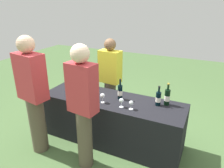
{
  "coord_description": "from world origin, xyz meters",
  "views": [
    {
      "loc": [
        1.27,
        -2.63,
        2.16
      ],
      "look_at": [
        0.0,
        0.0,
        1.0
      ],
      "focal_mm": 33.85,
      "sensor_mm": 36.0,
      "label": 1
    }
  ],
  "objects_px": {
    "wine_bottle_1": "(84,84)",
    "wine_bottle_2": "(120,92)",
    "wine_bottle_4": "(167,97)",
    "server_pouring": "(110,78)",
    "wine_bottle_3": "(158,98)",
    "guest_1": "(83,104)",
    "wine_glass_3": "(131,103)",
    "wine_glass_2": "(121,101)",
    "wine_bottle_0": "(78,83)",
    "wine_glass_0": "(72,90)",
    "guest_0": "(33,93)",
    "wine_glass_1": "(102,96)"
  },
  "relations": [
    {
      "from": "guest_0",
      "to": "wine_glass_1",
      "type": "bearing_deg",
      "value": 42.06
    },
    {
      "from": "wine_bottle_3",
      "to": "wine_glass_2",
      "type": "bearing_deg",
      "value": -147.64
    },
    {
      "from": "wine_bottle_4",
      "to": "server_pouring",
      "type": "height_order",
      "value": "server_pouring"
    },
    {
      "from": "wine_bottle_4",
      "to": "guest_0",
      "type": "height_order",
      "value": "guest_0"
    },
    {
      "from": "wine_bottle_3",
      "to": "wine_glass_0",
      "type": "relative_size",
      "value": 2.06
    },
    {
      "from": "wine_glass_1",
      "to": "server_pouring",
      "type": "height_order",
      "value": "server_pouring"
    },
    {
      "from": "wine_bottle_1",
      "to": "wine_glass_3",
      "type": "bearing_deg",
      "value": -17.11
    },
    {
      "from": "guest_0",
      "to": "wine_bottle_0",
      "type": "bearing_deg",
      "value": 83.55
    },
    {
      "from": "wine_bottle_0",
      "to": "wine_glass_1",
      "type": "relative_size",
      "value": 2.16
    },
    {
      "from": "wine_bottle_3",
      "to": "guest_1",
      "type": "xyz_separation_m",
      "value": [
        -0.77,
        -0.78,
        0.09
      ]
    },
    {
      "from": "wine_glass_3",
      "to": "guest_1",
      "type": "distance_m",
      "value": 0.68
    },
    {
      "from": "wine_bottle_0",
      "to": "wine_bottle_4",
      "type": "distance_m",
      "value": 1.47
    },
    {
      "from": "wine_bottle_1",
      "to": "wine_bottle_3",
      "type": "bearing_deg",
      "value": -0.44
    },
    {
      "from": "wine_glass_3",
      "to": "guest_1",
      "type": "xyz_separation_m",
      "value": [
        -0.46,
        -0.49,
        0.11
      ]
    },
    {
      "from": "wine_glass_3",
      "to": "guest_0",
      "type": "xyz_separation_m",
      "value": [
        -1.28,
        -0.51,
        0.11
      ]
    },
    {
      "from": "wine_bottle_2",
      "to": "wine_glass_3",
      "type": "distance_m",
      "value": 0.36
    },
    {
      "from": "wine_bottle_3",
      "to": "guest_0",
      "type": "xyz_separation_m",
      "value": [
        -1.58,
        -0.8,
        0.1
      ]
    },
    {
      "from": "wine_bottle_0",
      "to": "wine_glass_3",
      "type": "bearing_deg",
      "value": -14.27
    },
    {
      "from": "wine_bottle_3",
      "to": "wine_bottle_4",
      "type": "bearing_deg",
      "value": 32.16
    },
    {
      "from": "wine_bottle_3",
      "to": "wine_glass_1",
      "type": "xyz_separation_m",
      "value": [
        -0.76,
        -0.28,
        0.0
      ]
    },
    {
      "from": "wine_bottle_3",
      "to": "server_pouring",
      "type": "height_order",
      "value": "server_pouring"
    },
    {
      "from": "wine_bottle_3",
      "to": "wine_glass_0",
      "type": "height_order",
      "value": "wine_bottle_3"
    },
    {
      "from": "wine_bottle_3",
      "to": "guest_1",
      "type": "height_order",
      "value": "guest_1"
    },
    {
      "from": "wine_bottle_0",
      "to": "wine_bottle_1",
      "type": "bearing_deg",
      "value": 16.85
    },
    {
      "from": "wine_bottle_0",
      "to": "server_pouring",
      "type": "height_order",
      "value": "server_pouring"
    },
    {
      "from": "guest_0",
      "to": "wine_bottle_4",
      "type": "bearing_deg",
      "value": 36.79
    },
    {
      "from": "wine_bottle_0",
      "to": "wine_bottle_1",
      "type": "height_order",
      "value": "wine_bottle_0"
    },
    {
      "from": "guest_1",
      "to": "wine_bottle_3",
      "type": "bearing_deg",
      "value": 51.94
    },
    {
      "from": "wine_bottle_3",
      "to": "guest_0",
      "type": "distance_m",
      "value": 1.77
    },
    {
      "from": "wine_bottle_0",
      "to": "wine_glass_2",
      "type": "height_order",
      "value": "wine_bottle_0"
    },
    {
      "from": "wine_bottle_4",
      "to": "guest_1",
      "type": "distance_m",
      "value": 1.22
    },
    {
      "from": "wine_glass_0",
      "to": "wine_glass_1",
      "type": "xyz_separation_m",
      "value": [
        0.55,
        -0.02,
        0.01
      ]
    },
    {
      "from": "wine_bottle_2",
      "to": "wine_glass_2",
      "type": "distance_m",
      "value": 0.27
    },
    {
      "from": "guest_0",
      "to": "guest_1",
      "type": "distance_m",
      "value": 0.81
    },
    {
      "from": "wine_bottle_4",
      "to": "wine_glass_3",
      "type": "relative_size",
      "value": 2.57
    },
    {
      "from": "wine_bottle_4",
      "to": "wine_glass_3",
      "type": "height_order",
      "value": "wine_bottle_4"
    },
    {
      "from": "wine_bottle_3",
      "to": "wine_glass_3",
      "type": "distance_m",
      "value": 0.42
    },
    {
      "from": "guest_1",
      "to": "wine_bottle_0",
      "type": "bearing_deg",
      "value": 134.47
    },
    {
      "from": "wine_glass_0",
      "to": "server_pouring",
      "type": "xyz_separation_m",
      "value": [
        0.3,
        0.74,
        -0.0
      ]
    },
    {
      "from": "wine_glass_2",
      "to": "wine_bottle_1",
      "type": "bearing_deg",
      "value": 159.98
    },
    {
      "from": "wine_bottle_3",
      "to": "wine_glass_1",
      "type": "bearing_deg",
      "value": -160.01
    },
    {
      "from": "wine_bottle_1",
      "to": "wine_bottle_2",
      "type": "relative_size",
      "value": 0.95
    },
    {
      "from": "wine_bottle_3",
      "to": "guest_0",
      "type": "bearing_deg",
      "value": -153.2
    },
    {
      "from": "wine_glass_0",
      "to": "wine_glass_3",
      "type": "relative_size",
      "value": 1.11
    },
    {
      "from": "wine_bottle_4",
      "to": "wine_glass_2",
      "type": "relative_size",
      "value": 2.45
    },
    {
      "from": "wine_bottle_3",
      "to": "wine_glass_3",
      "type": "relative_size",
      "value": 2.29
    },
    {
      "from": "wine_bottle_4",
      "to": "guest_1",
      "type": "relative_size",
      "value": 0.19
    },
    {
      "from": "wine_bottle_3",
      "to": "wine_glass_1",
      "type": "distance_m",
      "value": 0.81
    },
    {
      "from": "wine_bottle_3",
      "to": "wine_glass_2",
      "type": "xyz_separation_m",
      "value": [
        -0.45,
        -0.29,
        -0.01
      ]
    },
    {
      "from": "wine_glass_1",
      "to": "guest_1",
      "type": "xyz_separation_m",
      "value": [
        -0.01,
        -0.5,
        0.09
      ]
    }
  ]
}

